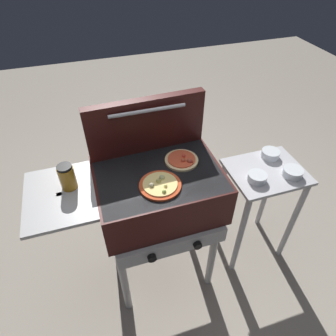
# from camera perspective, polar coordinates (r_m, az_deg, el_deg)

# --- Properties ---
(ground_plane) EXTENTS (8.00, 8.00, 0.00)m
(ground_plane) POSITION_cam_1_polar(r_m,az_deg,el_deg) (2.18, -1.32, -18.75)
(ground_plane) COLOR gray
(grill) EXTENTS (0.96, 0.53, 0.90)m
(grill) POSITION_cam_1_polar(r_m,az_deg,el_deg) (1.57, -2.19, -5.08)
(grill) COLOR #38110F
(grill) RESTS_ON ground_plane
(grill_lid_open) EXTENTS (0.63, 0.09, 0.30)m
(grill_lid_open) POSITION_cam_1_polar(r_m,az_deg,el_deg) (1.54, -4.23, 8.33)
(grill_lid_open) COLOR #38110F
(grill_lid_open) RESTS_ON grill
(pizza_cheese) EXTENTS (0.20, 0.20, 0.04)m
(pizza_cheese) POSITION_cam_1_polar(r_m,az_deg,el_deg) (1.40, -1.54, -3.27)
(pizza_cheese) COLOR #C64723
(pizza_cheese) RESTS_ON grill
(pizza_pepperoni) EXTENTS (0.18, 0.18, 0.03)m
(pizza_pepperoni) POSITION_cam_1_polar(r_m,az_deg,el_deg) (1.53, 2.70, 1.59)
(pizza_pepperoni) COLOR beige
(pizza_pepperoni) RESTS_ON grill
(sauce_jar) EXTENTS (0.07, 0.07, 0.13)m
(sauce_jar) POSITION_cam_1_polar(r_m,az_deg,el_deg) (1.43, -18.96, -1.64)
(sauce_jar) COLOR #B77A1E
(sauce_jar) RESTS_ON grill
(prep_table) EXTENTS (0.44, 0.36, 0.74)m
(prep_table) POSITION_cam_1_polar(r_m,az_deg,el_deg) (1.96, 17.31, -5.01)
(prep_table) COLOR #B2B2B7
(prep_table) RESTS_ON ground_plane
(topping_bowl_near) EXTENTS (0.11, 0.11, 0.04)m
(topping_bowl_near) POSITION_cam_1_polar(r_m,az_deg,el_deg) (1.83, 22.98, -0.79)
(topping_bowl_near) COLOR silver
(topping_bowl_near) RESTS_ON prep_table
(topping_bowl_far) EXTENTS (0.11, 0.11, 0.04)m
(topping_bowl_far) POSITION_cam_1_polar(r_m,az_deg,el_deg) (1.72, 16.87, -1.79)
(topping_bowl_far) COLOR silver
(topping_bowl_far) RESTS_ON prep_table
(topping_bowl_middle) EXTENTS (0.11, 0.11, 0.04)m
(topping_bowl_middle) POSITION_cam_1_polar(r_m,az_deg,el_deg) (1.92, 19.21, 2.58)
(topping_bowl_middle) COLOR silver
(topping_bowl_middle) RESTS_ON prep_table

